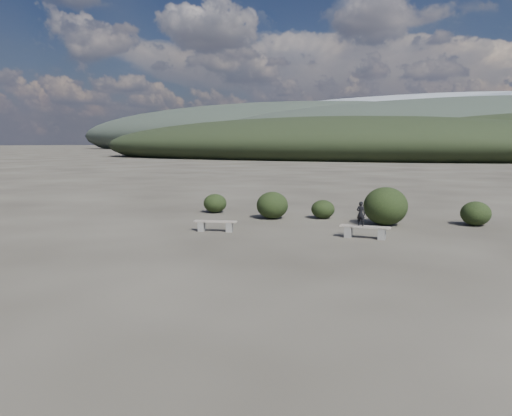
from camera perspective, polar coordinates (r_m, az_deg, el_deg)
The scene contains 10 objects.
ground at distance 13.98m, azimuth -7.68°, elevation -6.07°, with size 1200.00×1200.00×0.00m, color #302C26.
bench_left at distance 18.49m, azimuth -4.66°, elevation -1.95°, with size 1.61×0.78×0.40m.
bench_right at distance 17.51m, azimuth 12.34°, elevation -2.57°, with size 1.73×0.48×0.43m.
seated_person at distance 17.44m, azimuth 11.88°, elevation -0.63°, with size 0.31×0.20×0.84m, color black.
shrub_a at distance 23.47m, azimuth -4.70°, elevation 0.54°, with size 1.08×1.08×0.88m, color black.
shrub_b at distance 21.50m, azimuth 1.87°, elevation 0.32°, with size 1.37×1.37×1.17m, color black.
shrub_c at distance 21.76m, azimuth 7.66°, elevation -0.14°, with size 1.01×1.01×0.81m, color black.
shrub_d at distance 20.46m, azimuth 14.58°, elevation 0.21°, with size 1.74×1.74×1.52m, color black.
shrub_e at distance 21.52m, azimuth 23.81°, elevation -0.58°, with size 1.16×1.16×0.97m, color black.
mountain_ridges at distance 350.86m, azimuth 23.01°, elevation 8.10°, with size 500.00×400.00×56.00m.
Camera 1 is at (7.42, -11.40, 3.25)m, focal length 35.00 mm.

